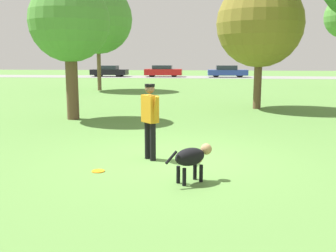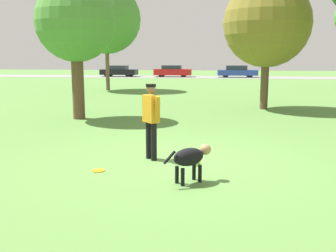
{
  "view_description": "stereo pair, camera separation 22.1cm",
  "coord_description": "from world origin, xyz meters",
  "px_view_note": "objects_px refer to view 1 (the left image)",
  "views": [
    {
      "loc": [
        0.78,
        -8.42,
        2.25
      ],
      "look_at": [
        -0.05,
        -0.8,
        0.9
      ],
      "focal_mm": 42.0,
      "sensor_mm": 36.0,
      "label": 1
    },
    {
      "loc": [
        1.0,
        -8.4,
        2.25
      ],
      "look_at": [
        -0.05,
        -0.8,
        0.9
      ],
      "focal_mm": 42.0,
      "sensor_mm": 36.0,
      "label": 2
    }
  ],
  "objects_px": {
    "parked_car_black": "(109,71)",
    "parked_car_red": "(163,71)",
    "tree_near_left": "(69,23)",
    "parked_car_blue": "(227,71)",
    "tree_far_left": "(98,19)",
    "person": "(150,115)",
    "frisbee": "(98,171)",
    "tree_mid_center": "(260,24)",
    "dog": "(192,157)"
  },
  "relations": [
    {
      "from": "dog",
      "to": "parked_car_black",
      "type": "height_order",
      "value": "parked_car_black"
    },
    {
      "from": "tree_far_left",
      "to": "parked_car_black",
      "type": "bearing_deg",
      "value": 102.72
    },
    {
      "from": "tree_far_left",
      "to": "tree_mid_center",
      "type": "bearing_deg",
      "value": -42.12
    },
    {
      "from": "tree_near_left",
      "to": "parked_car_blue",
      "type": "bearing_deg",
      "value": 77.71
    },
    {
      "from": "parked_car_black",
      "to": "parked_car_red",
      "type": "relative_size",
      "value": 0.99
    },
    {
      "from": "frisbee",
      "to": "tree_far_left",
      "type": "xyz_separation_m",
      "value": [
        -5.38,
        18.92,
        4.75
      ]
    },
    {
      "from": "person",
      "to": "tree_far_left",
      "type": "distance_m",
      "value": 19.32
    },
    {
      "from": "person",
      "to": "parked_car_red",
      "type": "distance_m",
      "value": 37.13
    },
    {
      "from": "frisbee",
      "to": "parked_car_red",
      "type": "xyz_separation_m",
      "value": [
        -3.3,
        37.93,
        0.65
      ]
    },
    {
      "from": "tree_near_left",
      "to": "parked_car_blue",
      "type": "xyz_separation_m",
      "value": [
        6.82,
        31.32,
        -2.79
      ]
    },
    {
      "from": "dog",
      "to": "tree_near_left",
      "type": "height_order",
      "value": "tree_near_left"
    },
    {
      "from": "frisbee",
      "to": "parked_car_blue",
      "type": "distance_m",
      "value": 38.01
    },
    {
      "from": "frisbee",
      "to": "tree_far_left",
      "type": "height_order",
      "value": "tree_far_left"
    },
    {
      "from": "dog",
      "to": "frisbee",
      "type": "relative_size",
      "value": 3.35
    },
    {
      "from": "person",
      "to": "tree_far_left",
      "type": "xyz_separation_m",
      "value": [
        -6.27,
        17.88,
        3.77
      ]
    },
    {
      "from": "tree_far_left",
      "to": "tree_near_left",
      "type": "xyz_separation_m",
      "value": [
        2.57,
        -12.45,
        -1.31
      ]
    },
    {
      "from": "person",
      "to": "dog",
      "type": "height_order",
      "value": "person"
    },
    {
      "from": "parked_car_red",
      "to": "parked_car_blue",
      "type": "bearing_deg",
      "value": -2.62
    },
    {
      "from": "parked_car_black",
      "to": "person",
      "type": "bearing_deg",
      "value": -72.33
    },
    {
      "from": "tree_mid_center",
      "to": "parked_car_blue",
      "type": "height_order",
      "value": "tree_mid_center"
    },
    {
      "from": "tree_far_left",
      "to": "parked_car_blue",
      "type": "relative_size",
      "value": 1.57
    },
    {
      "from": "parked_car_black",
      "to": "parked_car_red",
      "type": "xyz_separation_m",
      "value": [
        6.34,
        0.16,
        0.02
      ]
    },
    {
      "from": "parked_car_red",
      "to": "parked_car_black",
      "type": "bearing_deg",
      "value": 179.96
    },
    {
      "from": "tree_mid_center",
      "to": "parked_car_blue",
      "type": "relative_size",
      "value": 1.22
    },
    {
      "from": "dog",
      "to": "parked_car_red",
      "type": "xyz_separation_m",
      "value": [
        -5.19,
        38.39,
        0.2
      ]
    },
    {
      "from": "dog",
      "to": "tree_mid_center",
      "type": "xyz_separation_m",
      "value": [
        2.35,
        10.68,
        3.18
      ]
    },
    {
      "from": "frisbee",
      "to": "parked_car_red",
      "type": "bearing_deg",
      "value": 94.97
    },
    {
      "from": "tree_near_left",
      "to": "person",
      "type": "bearing_deg",
      "value": -55.73
    },
    {
      "from": "dog",
      "to": "tree_near_left",
      "type": "relative_size",
      "value": 0.17
    },
    {
      "from": "tree_far_left",
      "to": "tree_near_left",
      "type": "height_order",
      "value": "tree_far_left"
    },
    {
      "from": "person",
      "to": "frisbee",
      "type": "bearing_deg",
      "value": -82.37
    },
    {
      "from": "tree_mid_center",
      "to": "tree_far_left",
      "type": "bearing_deg",
      "value": 137.88
    },
    {
      "from": "tree_mid_center",
      "to": "parked_car_blue",
      "type": "xyz_separation_m",
      "value": [
        -0.22,
        27.56,
        -2.98
      ]
    },
    {
      "from": "tree_near_left",
      "to": "dog",
      "type": "bearing_deg",
      "value": -55.86
    },
    {
      "from": "tree_near_left",
      "to": "parked_car_black",
      "type": "xyz_separation_m",
      "value": [
        -6.83,
        31.3,
        -2.81
      ]
    },
    {
      "from": "person",
      "to": "tree_mid_center",
      "type": "xyz_separation_m",
      "value": [
        3.35,
        9.18,
        2.65
      ]
    },
    {
      "from": "tree_mid_center",
      "to": "parked_car_black",
      "type": "xyz_separation_m",
      "value": [
        -13.87,
        27.54,
        -3.0
      ]
    },
    {
      "from": "tree_far_left",
      "to": "person",
      "type": "bearing_deg",
      "value": -70.67
    },
    {
      "from": "frisbee",
      "to": "tree_far_left",
      "type": "relative_size",
      "value": 0.04
    },
    {
      "from": "dog",
      "to": "parked_car_black",
      "type": "relative_size",
      "value": 0.2
    },
    {
      "from": "frisbee",
      "to": "tree_near_left",
      "type": "bearing_deg",
      "value": 113.46
    },
    {
      "from": "parked_car_black",
      "to": "parked_car_red",
      "type": "height_order",
      "value": "parked_car_red"
    },
    {
      "from": "frisbee",
      "to": "person",
      "type": "bearing_deg",
      "value": 49.51
    },
    {
      "from": "tree_near_left",
      "to": "parked_car_red",
      "type": "bearing_deg",
      "value": 90.89
    },
    {
      "from": "parked_car_black",
      "to": "frisbee",
      "type": "bearing_deg",
      "value": -74.01
    },
    {
      "from": "dog",
      "to": "parked_car_blue",
      "type": "xyz_separation_m",
      "value": [
        2.13,
        38.25,
        0.2
      ]
    },
    {
      "from": "dog",
      "to": "parked_car_red",
      "type": "distance_m",
      "value": 38.74
    },
    {
      "from": "parked_car_red",
      "to": "tree_near_left",
      "type": "bearing_deg",
      "value": -90.61
    },
    {
      "from": "person",
      "to": "tree_near_left",
      "type": "xyz_separation_m",
      "value": [
        -3.7,
        5.43,
        2.46
      ]
    },
    {
      "from": "tree_mid_center",
      "to": "parked_car_black",
      "type": "relative_size",
      "value": 1.29
    }
  ]
}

